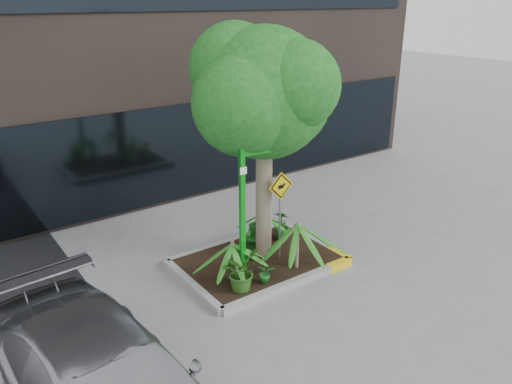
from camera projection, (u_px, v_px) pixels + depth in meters
ground at (259, 273)px, 10.28m from camera, size 80.00×80.00×0.00m
planter at (260, 261)px, 10.57m from camera, size 3.35×2.36×0.15m
tree at (264, 93)px, 9.54m from camera, size 3.28×2.91×4.92m
palm_front at (298, 224)px, 9.87m from camera, size 1.17×1.17×1.30m
palm_left at (232, 244)px, 9.47m from camera, size 0.96×0.96×1.06m
palm_back at (261, 215)px, 10.95m from camera, size 0.85×0.85×0.95m
shrub_a at (241, 271)px, 9.32m from camera, size 0.98×0.98×0.78m
shrub_b at (282, 225)px, 11.31m from camera, size 0.52×0.52×0.68m
shrub_c at (265, 267)px, 9.54m from camera, size 0.40×0.40×0.68m
shrub_d at (255, 235)px, 10.76m from camera, size 0.56×0.56×0.76m
street_sign_post at (243, 193)px, 9.08m from camera, size 0.95×0.97×3.20m
cattle_sign at (280, 201)px, 10.12m from camera, size 0.59×0.08×1.93m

